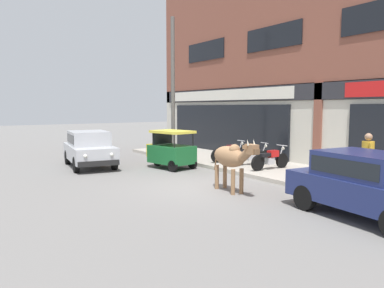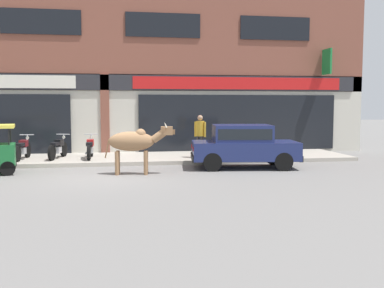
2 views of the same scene
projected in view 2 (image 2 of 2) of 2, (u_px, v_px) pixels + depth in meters
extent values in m
plane|color=slate|center=(101.00, 177.00, 13.30)|extent=(90.00, 90.00, 0.00)
cube|color=#A8A093|center=(104.00, 159.00, 17.12)|extent=(19.00, 3.39, 0.14)
cube|color=brown|center=(103.00, 14.00, 18.54)|extent=(23.00, 0.55, 6.34)
cube|color=beige|center=(105.00, 115.00, 18.91)|extent=(23.00, 0.55, 3.40)
cube|color=#28282D|center=(104.00, 82.00, 18.48)|extent=(22.08, 0.08, 0.64)
cube|color=brown|center=(105.00, 115.00, 18.62)|extent=(0.36, 0.12, 3.40)
cube|color=black|center=(239.00, 123.00, 19.55)|extent=(8.74, 0.10, 2.40)
cube|color=red|center=(240.00, 83.00, 19.38)|extent=(9.20, 0.05, 0.52)
cube|color=black|center=(41.00, 22.00, 17.89)|extent=(3.13, 0.06, 1.00)
cube|color=black|center=(163.00, 25.00, 18.68)|extent=(3.13, 0.06, 1.00)
cube|color=black|center=(275.00, 28.00, 19.47)|extent=(3.13, 0.06, 1.00)
cube|color=#197A38|center=(327.00, 62.00, 19.54)|extent=(0.08, 0.80, 1.10)
ellipsoid|color=#936B47|center=(131.00, 141.00, 13.68)|extent=(1.45, 0.68, 0.60)
sphere|color=#936B47|center=(141.00, 134.00, 13.67)|extent=(0.32, 0.32, 0.32)
cylinder|color=#936B47|center=(146.00, 162.00, 13.90)|extent=(0.12, 0.12, 0.72)
cylinder|color=#936B47|center=(146.00, 163.00, 13.61)|extent=(0.12, 0.12, 0.72)
cylinder|color=#936B47|center=(118.00, 162.00, 13.86)|extent=(0.12, 0.12, 0.72)
cylinder|color=#936B47|center=(117.00, 163.00, 13.58)|extent=(0.12, 0.12, 0.72)
cylinder|color=#936B47|center=(158.00, 136.00, 13.70)|extent=(0.49, 0.29, 0.43)
cube|color=#936B47|center=(167.00, 131.00, 13.70)|extent=(0.38, 0.26, 0.26)
cube|color=brown|center=(173.00, 132.00, 13.71)|extent=(0.16, 0.18, 0.14)
cone|color=beige|center=(166.00, 125.00, 13.78)|extent=(0.12, 0.07, 0.19)
cone|color=beige|center=(165.00, 125.00, 13.58)|extent=(0.12, 0.07, 0.19)
cube|color=#936B47|center=(164.00, 128.00, 13.85)|extent=(0.06, 0.14, 0.10)
cube|color=#936B47|center=(164.00, 129.00, 13.53)|extent=(0.06, 0.14, 0.10)
cylinder|color=#936B47|center=(107.00, 149.00, 13.67)|extent=(0.17, 0.06, 0.60)
cylinder|color=black|center=(274.00, 157.00, 15.88)|extent=(0.62, 0.25, 0.60)
cylinder|color=black|center=(284.00, 162.00, 14.45)|extent=(0.62, 0.25, 0.60)
cylinder|color=black|center=(209.00, 157.00, 15.78)|extent=(0.62, 0.25, 0.60)
cylinder|color=black|center=(212.00, 162.00, 14.35)|extent=(0.62, 0.25, 0.60)
cube|color=navy|center=(245.00, 150.00, 15.09)|extent=(3.67, 2.01, 0.60)
cube|color=navy|center=(242.00, 133.00, 15.04)|extent=(2.06, 1.66, 0.56)
cube|color=black|center=(242.00, 133.00, 15.04)|extent=(1.91, 1.66, 0.35)
cube|color=black|center=(295.00, 157.00, 15.18)|extent=(0.30, 1.52, 0.20)
cube|color=black|center=(193.00, 157.00, 15.04)|extent=(0.30, 1.52, 0.20)
sphere|color=silver|center=(293.00, 146.00, 15.64)|extent=(0.14, 0.14, 0.14)
sphere|color=silver|center=(300.00, 149.00, 14.68)|extent=(0.14, 0.14, 0.14)
cube|color=red|center=(192.00, 146.00, 15.50)|extent=(0.05, 0.16, 0.14)
cube|color=red|center=(193.00, 149.00, 14.51)|extent=(0.05, 0.16, 0.14)
cylinder|color=black|center=(8.00, 168.00, 13.49)|extent=(0.45, 0.20, 0.44)
cylinder|color=black|center=(9.00, 164.00, 14.47)|extent=(0.45, 0.20, 0.44)
cylinder|color=black|center=(9.00, 136.00, 13.45)|extent=(0.04, 0.04, 0.55)
cylinder|color=black|center=(10.00, 134.00, 14.38)|extent=(0.04, 0.04, 0.55)
cylinder|color=black|center=(28.00, 150.00, 16.92)|extent=(0.14, 0.57, 0.56)
cylinder|color=black|center=(18.00, 154.00, 15.68)|extent=(0.14, 0.57, 0.56)
cube|color=#B2B5BA|center=(23.00, 151.00, 16.28)|extent=(0.22, 0.33, 0.24)
cube|color=maroon|center=(24.00, 143.00, 16.41)|extent=(0.27, 0.42, 0.24)
cube|color=black|center=(20.00, 145.00, 16.02)|extent=(0.26, 0.54, 0.12)
cylinder|color=#B2B5BA|center=(27.00, 142.00, 16.84)|extent=(0.06, 0.27, 0.59)
cylinder|color=#B2B5BA|center=(27.00, 135.00, 16.85)|extent=(0.52, 0.07, 0.03)
sphere|color=silver|center=(27.00, 138.00, 16.92)|extent=(0.12, 0.12, 0.12)
cylinder|color=#B2B5BA|center=(16.00, 154.00, 15.92)|extent=(0.10, 0.48, 0.06)
cylinder|color=black|center=(64.00, 149.00, 17.23)|extent=(0.22, 0.57, 0.56)
cylinder|color=black|center=(52.00, 153.00, 15.99)|extent=(0.22, 0.57, 0.56)
cube|color=#B2B5BA|center=(58.00, 150.00, 16.58)|extent=(0.27, 0.36, 0.24)
cube|color=black|center=(59.00, 143.00, 16.72)|extent=(0.32, 0.44, 0.24)
cube|color=black|center=(55.00, 144.00, 16.32)|extent=(0.33, 0.56, 0.12)
cylinder|color=#B2B5BA|center=(63.00, 142.00, 17.14)|extent=(0.10, 0.27, 0.59)
cylinder|color=#B2B5BA|center=(63.00, 134.00, 17.16)|extent=(0.51, 0.14, 0.03)
sphere|color=silver|center=(64.00, 137.00, 17.23)|extent=(0.12, 0.12, 0.12)
cylinder|color=#B2B5BA|center=(51.00, 153.00, 16.24)|extent=(0.16, 0.48, 0.06)
cylinder|color=black|center=(91.00, 149.00, 17.25)|extent=(0.11, 0.56, 0.56)
cylinder|color=black|center=(89.00, 153.00, 16.02)|extent=(0.11, 0.56, 0.56)
cube|color=#B2B5BA|center=(90.00, 150.00, 16.62)|extent=(0.20, 0.32, 0.24)
cube|color=red|center=(90.00, 142.00, 16.75)|extent=(0.25, 0.40, 0.24)
cube|color=black|center=(89.00, 144.00, 16.36)|extent=(0.23, 0.52, 0.12)
cylinder|color=#B2B5BA|center=(91.00, 142.00, 17.17)|extent=(0.04, 0.27, 0.59)
cylinder|color=#B2B5BA|center=(91.00, 134.00, 17.18)|extent=(0.52, 0.04, 0.03)
sphere|color=silver|center=(91.00, 137.00, 17.25)|extent=(0.12, 0.12, 0.12)
cylinder|color=#B2B5BA|center=(86.00, 153.00, 16.25)|extent=(0.07, 0.48, 0.06)
cylinder|color=#2D2D33|center=(198.00, 147.00, 16.85)|extent=(0.11, 0.11, 0.82)
cylinder|color=#2D2D33|center=(202.00, 147.00, 16.75)|extent=(0.11, 0.11, 0.82)
cylinder|color=gold|center=(200.00, 129.00, 16.74)|extent=(0.32, 0.32, 0.56)
cylinder|color=gold|center=(195.00, 129.00, 16.86)|extent=(0.08, 0.08, 0.56)
cylinder|color=gold|center=(205.00, 129.00, 16.63)|extent=(0.08, 0.08, 0.56)
sphere|color=tan|center=(200.00, 118.00, 16.71)|extent=(0.20, 0.20, 0.20)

